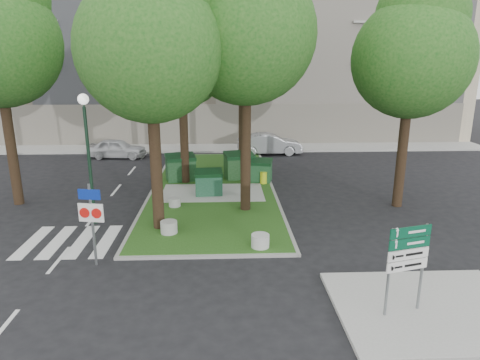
{
  "coord_description": "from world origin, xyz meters",
  "views": [
    {
      "loc": [
        1.05,
        -13.31,
        6.44
      ],
      "look_at": [
        1.68,
        2.53,
        2.0
      ],
      "focal_mm": 32.0,
      "sensor_mm": 36.0,
      "label": 1
    }
  ],
  "objects_px": {
    "bollard_right": "(260,241)",
    "car_silver": "(270,144)",
    "litter_bin": "(263,178)",
    "tree_median_near_left": "(152,35)",
    "dumpster_c": "(239,165)",
    "street_lamp": "(88,144)",
    "tree_median_far": "(244,26)",
    "traffic_sign_pole": "(92,214)",
    "bollard_left": "(169,227)",
    "tree_street_right": "(415,47)",
    "bollard_mid": "(175,202)",
    "directional_sign": "(407,256)",
    "dumpster_b": "(209,183)",
    "dumpster_d": "(260,170)",
    "tree_median_mid": "(183,49)",
    "tree_median_near_right": "(248,20)",
    "car_white": "(117,148)",
    "dumpster_a": "(181,168)"
  },
  "relations": [
    {
      "from": "bollard_right",
      "to": "traffic_sign_pole",
      "type": "bearing_deg",
      "value": -170.47
    },
    {
      "from": "bollard_left",
      "to": "litter_bin",
      "type": "xyz_separation_m",
      "value": [
        4.22,
        6.62,
        0.09
      ]
    },
    {
      "from": "traffic_sign_pole",
      "to": "car_silver",
      "type": "distance_m",
      "value": 18.43
    },
    {
      "from": "dumpster_d",
      "to": "car_silver",
      "type": "height_order",
      "value": "car_silver"
    },
    {
      "from": "dumpster_a",
      "to": "street_lamp",
      "type": "xyz_separation_m",
      "value": [
        -2.99,
        -5.95,
        2.47
      ]
    },
    {
      "from": "dumpster_c",
      "to": "directional_sign",
      "type": "distance_m",
      "value": 13.9
    },
    {
      "from": "tree_median_mid",
      "to": "traffic_sign_pole",
      "type": "xyz_separation_m",
      "value": [
        -2.23,
        -9.47,
        -5.21
      ]
    },
    {
      "from": "dumpster_b",
      "to": "dumpster_d",
      "type": "xyz_separation_m",
      "value": [
        2.68,
        2.3,
        -0.01
      ]
    },
    {
      "from": "car_white",
      "to": "car_silver",
      "type": "height_order",
      "value": "car_silver"
    },
    {
      "from": "tree_median_far",
      "to": "dumpster_d",
      "type": "bearing_deg",
      "value": -76.8
    },
    {
      "from": "car_silver",
      "to": "tree_median_near_right",
      "type": "bearing_deg",
      "value": 167.64
    },
    {
      "from": "car_white",
      "to": "car_silver",
      "type": "distance_m",
      "value": 10.56
    },
    {
      "from": "tree_median_near_left",
      "to": "bollard_left",
      "type": "relative_size",
      "value": 16.44
    },
    {
      "from": "bollard_left",
      "to": "car_white",
      "type": "bearing_deg",
      "value": 110.56
    },
    {
      "from": "litter_bin",
      "to": "car_white",
      "type": "relative_size",
      "value": 0.16
    },
    {
      "from": "tree_median_mid",
      "to": "directional_sign",
      "type": "bearing_deg",
      "value": -62.71
    },
    {
      "from": "tree_median_near_left",
      "to": "bollard_left",
      "type": "height_order",
      "value": "tree_median_near_left"
    },
    {
      "from": "tree_median_near_left",
      "to": "dumpster_c",
      "type": "xyz_separation_m",
      "value": [
        3.33,
        7.15,
        -6.49
      ]
    },
    {
      "from": "tree_median_mid",
      "to": "traffic_sign_pole",
      "type": "height_order",
      "value": "tree_median_mid"
    },
    {
      "from": "tree_median_near_right",
      "to": "car_white",
      "type": "height_order",
      "value": "tree_median_near_right"
    },
    {
      "from": "bollard_right",
      "to": "street_lamp",
      "type": "bearing_deg",
      "value": 156.12
    },
    {
      "from": "traffic_sign_pole",
      "to": "car_white",
      "type": "relative_size",
      "value": 0.71
    },
    {
      "from": "dumpster_a",
      "to": "bollard_left",
      "type": "bearing_deg",
      "value": -103.22
    },
    {
      "from": "traffic_sign_pole",
      "to": "car_white",
      "type": "distance_m",
      "value": 16.4
    },
    {
      "from": "traffic_sign_pole",
      "to": "bollard_left",
      "type": "bearing_deg",
      "value": 57.66
    },
    {
      "from": "litter_bin",
      "to": "street_lamp",
      "type": "distance_m",
      "value": 9.47
    },
    {
      "from": "litter_bin",
      "to": "tree_median_near_right",
      "type": "bearing_deg",
      "value": -105.26
    },
    {
      "from": "tree_median_near_left",
      "to": "dumpster_b",
      "type": "distance_m",
      "value": 7.99
    },
    {
      "from": "tree_median_mid",
      "to": "tree_street_right",
      "type": "height_order",
      "value": "tree_street_right"
    },
    {
      "from": "dumpster_a",
      "to": "car_silver",
      "type": "distance_m",
      "value": 9.0
    },
    {
      "from": "tree_street_right",
      "to": "bollard_mid",
      "type": "height_order",
      "value": "tree_street_right"
    },
    {
      "from": "litter_bin",
      "to": "tree_median_near_left",
      "type": "bearing_deg",
      "value": -127.5
    },
    {
      "from": "tree_median_near_right",
      "to": "traffic_sign_pole",
      "type": "relative_size",
      "value": 4.17
    },
    {
      "from": "dumpster_a",
      "to": "dumpster_c",
      "type": "relative_size",
      "value": 1.01
    },
    {
      "from": "dumpster_c",
      "to": "street_lamp",
      "type": "height_order",
      "value": "street_lamp"
    },
    {
      "from": "dumpster_d",
      "to": "car_white",
      "type": "bearing_deg",
      "value": 157.82
    },
    {
      "from": "tree_median_mid",
      "to": "directional_sign",
      "type": "distance_m",
      "value": 15.25
    },
    {
      "from": "tree_median_far",
      "to": "dumpster_d",
      "type": "xyz_separation_m",
      "value": [
        0.71,
        -3.03,
        -7.61
      ]
    },
    {
      "from": "dumpster_a",
      "to": "tree_median_mid",
      "type": "bearing_deg",
      "value": -55.06
    },
    {
      "from": "tree_median_far",
      "to": "litter_bin",
      "type": "distance_m",
      "value": 8.68
    },
    {
      "from": "bollard_left",
      "to": "traffic_sign_pole",
      "type": "distance_m",
      "value": 3.44
    },
    {
      "from": "tree_median_far",
      "to": "bollard_left",
      "type": "distance_m",
      "value": 13.33
    },
    {
      "from": "bollard_mid",
      "to": "directional_sign",
      "type": "relative_size",
      "value": 0.22
    },
    {
      "from": "dumpster_c",
      "to": "tree_median_near_right",
      "type": "bearing_deg",
      "value": -100.75
    },
    {
      "from": "dumpster_b",
      "to": "tree_median_near_left",
      "type": "bearing_deg",
      "value": -116.88
    },
    {
      "from": "bollard_left",
      "to": "bollard_right",
      "type": "xyz_separation_m",
      "value": [
        3.36,
        -1.41,
        -0.0
      ]
    },
    {
      "from": "tree_street_right",
      "to": "bollard_left",
      "type": "relative_size",
      "value": 15.72
    },
    {
      "from": "tree_median_near_left",
      "to": "tree_median_mid",
      "type": "xyz_separation_m",
      "value": [
        0.5,
        6.5,
        -0.34
      ]
    },
    {
      "from": "bollard_right",
      "to": "car_silver",
      "type": "xyz_separation_m",
      "value": [
        2.02,
        15.9,
        0.4
      ]
    },
    {
      "from": "car_white",
      "to": "directional_sign",
      "type": "bearing_deg",
      "value": -143.67
    }
  ]
}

